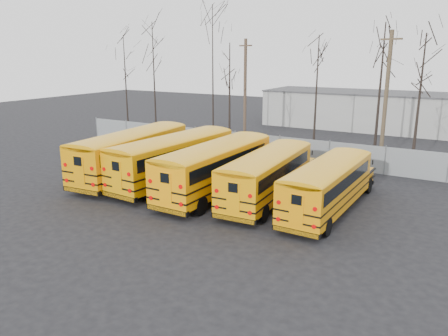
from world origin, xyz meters
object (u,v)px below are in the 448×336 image
Objects in this scene: bus_a at (134,150)px; bus_c at (218,164)px; utility_pole_left at (245,89)px; utility_pole_right at (386,96)px; bus_e at (329,182)px; bus_d at (269,172)px; bus_b at (176,155)px.

bus_a reaches higher than bus_c.
utility_pole_right is at bearing 8.25° from utility_pole_left.
utility_pole_left reaches higher than bus_e.
bus_d is 19.19m from utility_pole_left.
bus_a is 1.02× the size of bus_b.
utility_pole_right is (10.48, 12.82, 3.24)m from bus_b.
utility_pole_left is 0.97× the size of utility_pole_right.
bus_a is 1.24× the size of utility_pole_left.
bus_e is at bearing -68.13° from utility_pole_right.
bus_c is at bearing -176.31° from bus_e.
utility_pole_right reaches higher than utility_pole_left.
utility_pole_left is 14.07m from utility_pole_right.
bus_b is at bearing -179.81° from bus_e.
bus_c is at bearing -4.40° from bus_b.
bus_e is at bearing -4.86° from bus_d.
bus_e is (10.26, -0.28, -0.24)m from bus_b.
bus_b is 6.68m from bus_d.
utility_pole_left is (-9.91, 16.10, 3.25)m from bus_d.
bus_b is (3.35, 0.27, -0.03)m from bus_a.
bus_a is 3.36m from bus_b.
bus_b reaches higher than bus_c.
bus_e is at bearing 2.93° from bus_c.
utility_pole_right reaches higher than bus_e.
bus_b is at bearing -57.39° from utility_pole_left.
utility_pole_left is at bearing 113.10° from bus_c.
bus_b is 3.49m from bus_c.
utility_pole_right reaches higher than bus_b.
utility_pole_left reaches higher than bus_b.
bus_c reaches higher than bus_d.
utility_pole_right is (0.22, 13.10, 3.48)m from bus_e.
bus_e is 1.05× the size of utility_pole_left.
bus_a is 1.20× the size of utility_pole_right.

